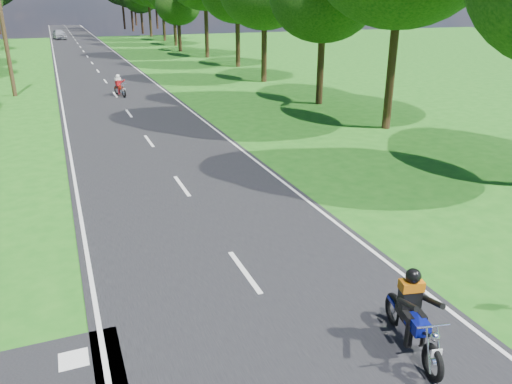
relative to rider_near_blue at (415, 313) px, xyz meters
name	(u,v)px	position (x,y,z in m)	size (l,w,h in m)	color
ground	(280,321)	(-1.82, 1.61, -0.78)	(160.00, 160.00, 0.00)	#1B5E15
main_road	(87,57)	(-1.82, 51.61, -0.77)	(7.00, 140.00, 0.02)	black
road_markings	(87,58)	(-1.96, 49.74, -0.75)	(7.40, 140.00, 0.01)	silver
telegraph_pole	(4,29)	(-7.82, 29.61, 3.29)	(1.20, 0.26, 8.00)	#382616
rider_near_blue	(415,313)	(0.00, 0.00, 0.00)	(0.61, 1.82, 1.52)	#0D168F
rider_far_red	(119,85)	(-1.56, 27.09, -0.09)	(0.54, 1.61, 1.34)	#B7270E
distant_car	(59,34)	(-3.88, 77.98, -0.04)	(1.70, 4.21, 1.44)	silver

